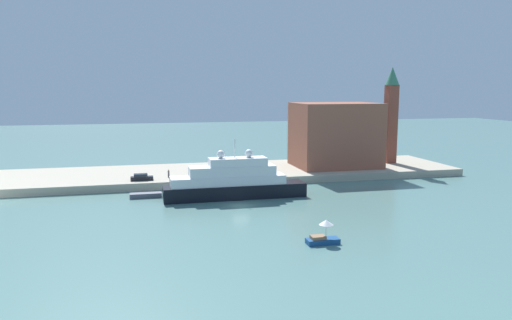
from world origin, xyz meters
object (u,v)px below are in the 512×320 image
Objects in this scene: large_yacht at (233,182)px; person_figure at (169,174)px; harbor_building at (335,135)px; parked_car at (142,177)px; bell_tower at (391,111)px; mooring_bollard at (239,175)px; work_barge at (146,195)px; small_motorboat at (323,236)px.

person_figure is (-10.71, 15.01, -0.63)m from large_yacht.
harbor_building is 4.27× the size of parked_car.
large_yacht is at bearing -152.69° from bell_tower.
person_figure is at bearing 165.74° from mooring_bollard.
harbor_building is (28.30, 20.56, 6.04)m from large_yacht.
person_figure is at bearing 66.24° from work_barge.
person_figure is 1.91× the size of mooring_bollard.
person_figure is (-17.04, 43.42, 1.24)m from small_motorboat.
mooring_bollard is (-24.85, -9.15, -6.99)m from harbor_building.
harbor_building reaches higher than person_figure.
work_barge is at bearing 123.94° from small_motorboat.
small_motorboat is 0.18× the size of bell_tower.
mooring_bollard is at bearing -164.57° from bell_tower.
harbor_building is 22.32× the size of mooring_bollard.
large_yacht is 50.23m from bell_tower.
harbor_building reaches higher than small_motorboat.
work_barge is at bearing -85.90° from parked_car.
harbor_building is at bearing 65.83° from small_motorboat.
bell_tower is at bearing 7.13° from harbor_building.
large_yacht is at bearing 102.55° from small_motorboat.
parked_car is at bearing 141.20° from large_yacht.
parked_car is (-59.66, -9.45, -12.14)m from bell_tower.
large_yacht is 11.96m from mooring_bollard.
parked_car is (-22.50, 41.41, 1.06)m from small_motorboat.
work_barge is (-21.86, 32.47, -0.66)m from small_motorboat.
small_motorboat is at bearing -85.87° from mooring_bollard.
bell_tower is 56.00m from person_figure.
large_yacht is 6.07× the size of small_motorboat.
bell_tower is (43.48, 22.46, 11.32)m from large_yacht.
small_motorboat is 0.23× the size of harbor_building.
mooring_bollard is at bearing -4.64° from parked_car.
work_barge is at bearing 165.36° from large_yacht.
parked_car is 19.69m from mooring_bollard.
harbor_building reaches higher than parked_car.
parked_car is at bearing 94.10° from work_barge.
bell_tower reaches higher than parked_car.
parked_car reaches higher than work_barge.
person_figure is at bearing 125.52° from large_yacht.
person_figure is at bearing -172.18° from bell_tower.
small_motorboat is at bearing -114.17° from harbor_building.
large_yacht is at bearing -106.82° from mooring_bollard.
work_barge is at bearing -159.37° from harbor_building.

